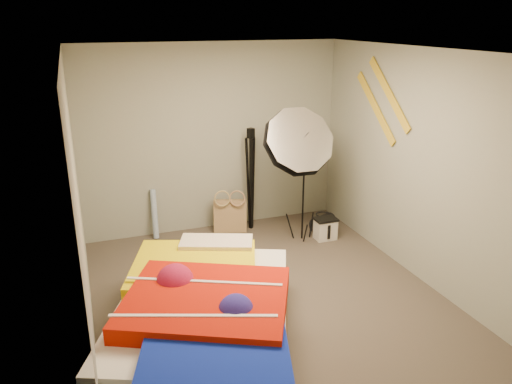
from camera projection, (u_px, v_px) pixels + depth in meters
name	position (u px, v px, depth m)	size (l,w,h in m)	color
floor	(267.00, 295.00, 5.28)	(4.00, 4.00, 0.00)	#524A3F
ceiling	(269.00, 51.00, 4.45)	(4.00, 4.00, 0.00)	silver
wall_back	(213.00, 139.00, 6.63)	(3.50, 3.50, 0.00)	gray
wall_front	(385.00, 279.00, 3.09)	(3.50, 3.50, 0.00)	gray
wall_left	(79.00, 205.00, 4.30)	(4.00, 4.00, 0.00)	gray
wall_right	(417.00, 166.00, 5.43)	(4.00, 4.00, 0.00)	gray
tote_bag	(230.00, 216.00, 6.79)	(0.44, 0.13, 0.44)	tan
wrapping_roll	(155.00, 214.00, 6.58)	(0.07, 0.07, 0.65)	#5885BD
camera_case	(325.00, 229.00, 6.58)	(0.27, 0.19, 0.27)	silver
duffel_bag	(323.00, 223.00, 6.87)	(0.21, 0.21, 0.34)	black
wall_stripe_upper	(389.00, 94.00, 5.72)	(0.02, 1.10, 0.10)	gold
wall_stripe_lower	(376.00, 108.00, 6.01)	(0.02, 1.10, 0.10)	gold
bed	(204.00, 315.00, 4.37)	(2.19, 2.62, 0.62)	#4B3624
photo_umbrella	(297.00, 143.00, 6.05)	(1.09, 0.84, 1.86)	black
camera_tripod	(251.00, 172.00, 6.70)	(0.10, 0.10, 1.41)	black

